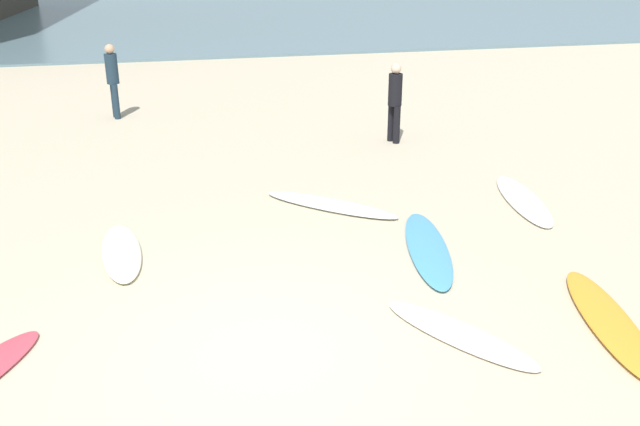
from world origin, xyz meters
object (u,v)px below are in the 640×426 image
object	(u,v)px
surfboard_5	(428,248)
beachgoer_mid	(113,77)
surfboard_6	(609,321)
surfboard_7	(460,334)
surfboard_2	(331,205)
beachgoer_near	(395,99)
surfboard_3	(121,252)
surfboard_1	(523,200)

from	to	relation	value
surfboard_5	beachgoer_mid	world-z (taller)	beachgoer_mid
surfboard_6	surfboard_7	distance (m)	1.76
surfboard_2	beachgoer_near	size ratio (longest dim) A/B	1.44
surfboard_5	surfboard_3	bearing A→B (deg)	-178.80
surfboard_7	beachgoer_mid	distance (m)	11.40
surfboard_5	surfboard_6	distance (m)	2.63
surfboard_3	beachgoer_near	xyz separation A→B (m)	(5.31, 4.39, 0.86)
surfboard_1	beachgoer_near	xyz separation A→B (m)	(-1.03, 3.73, 0.87)
surfboard_2	beachgoer_near	bearing A→B (deg)	-171.61
surfboard_1	surfboard_7	size ratio (longest dim) A/B	1.18
surfboard_3	beachgoer_mid	xyz separation A→B (m)	(-0.39, 7.65, 0.90)
beachgoer_mid	beachgoer_near	bearing A→B (deg)	-132.32
surfboard_3	surfboard_5	size ratio (longest dim) A/B	0.78
surfboard_3	surfboard_6	xyz separation A→B (m)	(5.48, -3.06, -0.00)
surfboard_5	surfboard_2	bearing A→B (deg)	128.55
surfboard_2	beachgoer_near	world-z (taller)	beachgoer_near
beachgoer_near	surfboard_1	bearing A→B (deg)	178.02
surfboard_3	surfboard_6	world-z (taller)	same
surfboard_7	surfboard_6	bearing A→B (deg)	-35.94
beachgoer_near	surfboard_7	bearing A→B (deg)	150.45
beachgoer_mid	surfboard_7	bearing A→B (deg)	-171.36
surfboard_1	beachgoer_mid	distance (m)	9.75
surfboard_6	surfboard_7	world-z (taller)	surfboard_6
surfboard_7	beachgoer_near	bearing A→B (deg)	45.56
surfboard_2	beachgoer_mid	size ratio (longest dim) A/B	1.38
surfboard_2	surfboard_7	size ratio (longest dim) A/B	1.18
surfboard_2	beachgoer_near	xyz separation A→B (m)	(2.10, 3.29, 0.86)
surfboard_1	beachgoer_near	distance (m)	3.97
surfboard_2	beachgoer_mid	bearing A→B (deg)	-110.25
surfboard_2	surfboard_1	bearing A→B (deg)	122.98
surfboard_7	beachgoer_near	world-z (taller)	beachgoer_near
surfboard_5	beachgoer_mid	xyz separation A→B (m)	(-4.55, 8.44, 0.90)
surfboard_3	surfboard_1	bearing A→B (deg)	0.75
surfboard_2	surfboard_5	size ratio (longest dim) A/B	0.93
surfboard_2	surfboard_6	size ratio (longest dim) A/B	0.96
surfboard_3	surfboard_7	bearing A→B (deg)	-43.53
surfboard_6	beachgoer_near	xyz separation A→B (m)	(-0.17, 7.45, 0.86)
surfboard_7	surfboard_3	bearing A→B (deg)	109.43
surfboard_2	surfboard_7	world-z (taller)	surfboard_2
surfboard_1	surfboard_3	bearing A→B (deg)	-164.82
beachgoer_mid	surfboard_1	bearing A→B (deg)	-148.68
surfboard_7	beachgoer_near	size ratio (longest dim) A/B	1.22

